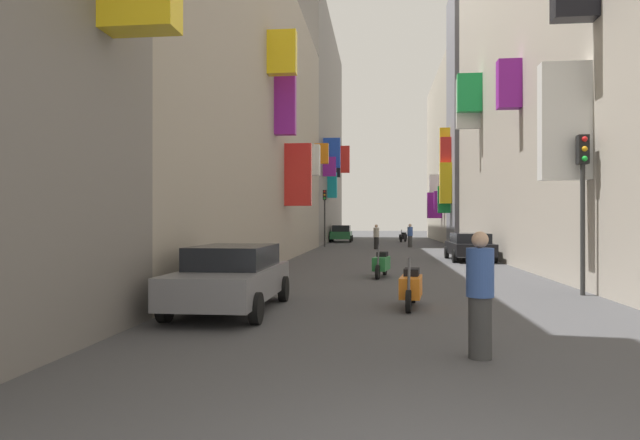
% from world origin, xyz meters
% --- Properties ---
extents(ground_plane, '(140.00, 140.00, 0.00)m').
position_xyz_m(ground_plane, '(0.00, 30.00, 0.00)').
color(ground_plane, '#424244').
extents(building_left_mid_a, '(7.27, 29.21, 13.92)m').
position_xyz_m(building_left_mid_a, '(-7.99, 21.04, 6.96)').
color(building_left_mid_a, '#9E9384').
rests_on(building_left_mid_a, ground).
extents(building_left_mid_b, '(7.34, 24.36, 20.45)m').
position_xyz_m(building_left_mid_b, '(-7.99, 47.81, 10.22)').
color(building_left_mid_b, slate).
rests_on(building_left_mid_b, ground).
extents(building_right_mid_b, '(6.98, 4.97, 19.87)m').
position_xyz_m(building_right_mid_b, '(7.97, 39.52, 9.91)').
color(building_right_mid_b, gray).
rests_on(building_right_mid_b, ground).
extents(building_right_mid_c, '(7.28, 17.99, 16.31)m').
position_xyz_m(building_right_mid_c, '(7.99, 50.99, 8.15)').
color(building_right_mid_c, '#BCB29E').
rests_on(building_right_mid_c, ground).
extents(parked_car_grey, '(1.93, 4.37, 1.38)m').
position_xyz_m(parked_car_grey, '(-3.72, 7.57, 0.74)').
color(parked_car_grey, slate).
rests_on(parked_car_grey, ground).
extents(parked_car_green, '(1.97, 3.96, 1.51)m').
position_xyz_m(parked_car_green, '(-4.00, 45.26, 0.79)').
color(parked_car_green, '#236638').
rests_on(parked_car_green, ground).
extents(parked_car_black, '(1.98, 4.38, 1.33)m').
position_xyz_m(parked_car_black, '(3.76, 22.87, 0.71)').
color(parked_car_black, black).
rests_on(parked_car_black, ground).
extents(scooter_orange, '(0.58, 1.90, 1.13)m').
position_xyz_m(scooter_orange, '(0.12, 8.37, 0.46)').
color(scooter_orange, orange).
rests_on(scooter_orange, ground).
extents(scooter_green, '(0.63, 1.96, 1.13)m').
position_xyz_m(scooter_green, '(-0.50, 14.77, 0.46)').
color(scooter_green, '#287F3D').
rests_on(scooter_green, ground).
extents(scooter_black, '(0.79, 1.91, 1.13)m').
position_xyz_m(scooter_black, '(1.60, 45.85, 0.46)').
color(scooter_black, black).
rests_on(scooter_black, ground).
extents(pedestrian_crossing, '(0.50, 0.50, 1.78)m').
position_xyz_m(pedestrian_crossing, '(0.82, 4.02, 0.89)').
color(pedestrian_crossing, '#383838').
rests_on(pedestrian_crossing, ground).
extents(pedestrian_near_left, '(0.40, 0.40, 1.68)m').
position_xyz_m(pedestrian_near_left, '(-0.77, 32.97, 0.83)').
color(pedestrian_near_left, black).
rests_on(pedestrian_near_left, ground).
extents(pedestrian_near_right, '(0.51, 0.51, 1.70)m').
position_xyz_m(pedestrian_near_right, '(1.66, 35.92, 0.85)').
color(pedestrian_near_right, '#363636').
rests_on(pedestrian_near_right, ground).
extents(traffic_light_near_corner, '(0.26, 0.34, 4.14)m').
position_xyz_m(traffic_light_near_corner, '(4.65, 10.83, 2.83)').
color(traffic_light_near_corner, '#2D2D2D').
rests_on(traffic_light_near_corner, ground).
extents(traffic_light_far_corner, '(0.26, 0.34, 4.20)m').
position_xyz_m(traffic_light_far_corner, '(-4.59, 35.88, 2.87)').
color(traffic_light_far_corner, '#2D2D2D').
rests_on(traffic_light_far_corner, ground).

